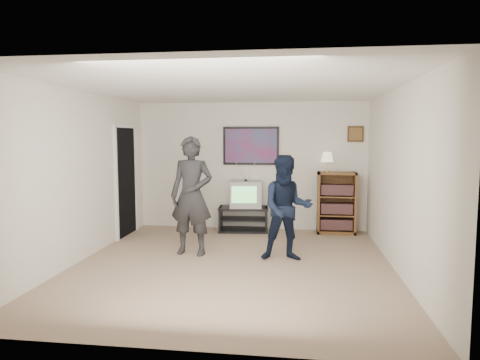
% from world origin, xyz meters
% --- Properties ---
extents(room_shell, '(4.51, 5.00, 2.51)m').
position_xyz_m(room_shell, '(0.00, 0.35, 1.25)').
color(room_shell, '#856D54').
rests_on(room_shell, ground).
extents(media_stand, '(0.99, 0.60, 0.47)m').
position_xyz_m(media_stand, '(-0.12, 2.23, 0.24)').
color(media_stand, black).
rests_on(media_stand, room_shell).
extents(crt_television, '(0.65, 0.57, 0.51)m').
position_xyz_m(crt_television, '(-0.07, 2.23, 0.73)').
color(crt_television, '#9FA09A').
rests_on(crt_television, media_stand).
extents(bookshelf, '(0.71, 0.40, 1.16)m').
position_xyz_m(bookshelf, '(1.65, 2.28, 0.58)').
color(bookshelf, '#523218').
rests_on(bookshelf, room_shell).
extents(table_lamp, '(0.24, 0.24, 0.38)m').
position_xyz_m(table_lamp, '(1.47, 2.30, 1.35)').
color(table_lamp, beige).
rests_on(table_lamp, bookshelf).
extents(person_tall, '(0.71, 0.51, 1.84)m').
position_xyz_m(person_tall, '(-0.71, 0.49, 0.92)').
color(person_tall, black).
rests_on(person_tall, room_shell).
extents(person_short, '(0.81, 0.66, 1.56)m').
position_xyz_m(person_short, '(0.75, 0.36, 0.78)').
color(person_short, black).
rests_on(person_short, room_shell).
extents(controller_left, '(0.07, 0.11, 0.03)m').
position_xyz_m(controller_left, '(-0.77, 0.71, 1.13)').
color(controller_left, white).
rests_on(controller_left, person_tall).
extents(controller_right, '(0.06, 0.11, 0.03)m').
position_xyz_m(controller_right, '(0.73, 0.58, 1.09)').
color(controller_right, white).
rests_on(controller_right, person_short).
extents(poster, '(1.10, 0.03, 0.75)m').
position_xyz_m(poster, '(0.00, 2.48, 1.65)').
color(poster, black).
rests_on(poster, room_shell).
extents(air_vent, '(0.28, 0.02, 0.14)m').
position_xyz_m(air_vent, '(-0.55, 2.48, 1.95)').
color(air_vent, white).
rests_on(air_vent, room_shell).
extents(small_picture, '(0.30, 0.03, 0.30)m').
position_xyz_m(small_picture, '(2.00, 2.48, 1.88)').
color(small_picture, black).
rests_on(small_picture, room_shell).
extents(doorway, '(0.03, 0.85, 2.00)m').
position_xyz_m(doorway, '(-2.23, 1.60, 1.00)').
color(doorway, black).
rests_on(doorway, room_shell).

